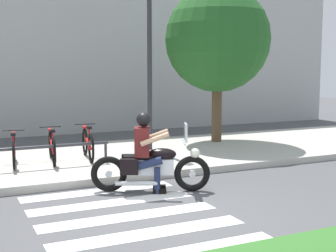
{
  "coord_description": "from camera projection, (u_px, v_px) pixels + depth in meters",
  "views": [
    {
      "loc": [
        -2.79,
        -6.42,
        2.21
      ],
      "look_at": [
        1.09,
        1.8,
        1.1
      ],
      "focal_mm": 49.92,
      "sensor_mm": 36.0,
      "label": 1
    }
  ],
  "objects": [
    {
      "name": "crosswalk_stripe_1",
      "position": [
        151.0,
        233.0,
        6.33
      ],
      "size": [
        2.8,
        0.4,
        0.01
      ],
      "primitive_type": "cube",
      "color": "white",
      "rests_on": "ground"
    },
    {
      "name": "bicycle_3",
      "position": [
        88.0,
        144.0,
        10.72
      ],
      "size": [
        0.48,
        1.64,
        0.79
      ],
      "color": "black",
      "rests_on": "sidewalk"
    },
    {
      "name": "bicycle_1",
      "position": [
        14.0,
        150.0,
        10.03
      ],
      "size": [
        0.48,
        1.59,
        0.74
      ],
      "color": "black",
      "rests_on": "sidewalk"
    },
    {
      "name": "bicycle_2",
      "position": [
        52.0,
        147.0,
        10.37
      ],
      "size": [
        0.48,
        1.72,
        0.77
      ],
      "color": "black",
      "rests_on": "sidewalk"
    },
    {
      "name": "building_backdrop",
      "position": [
        36.0,
        31.0,
        15.67
      ],
      "size": [
        24.0,
        1.2,
        6.99
      ],
      "primitive_type": "cube",
      "color": "#ACACAC",
      "rests_on": "ground"
    },
    {
      "name": "tree_near_rack",
      "position": [
        218.0,
        40.0,
        13.08
      ],
      "size": [
        2.97,
        2.97,
        4.53
      ],
      "color": "brown",
      "rests_on": "ground"
    },
    {
      "name": "ground_plane",
      "position": [
        154.0,
        213.0,
        7.21
      ],
      "size": [
        48.0,
        48.0,
        0.0
      ],
      "primitive_type": "plane",
      "color": "#4C4C4F"
    },
    {
      "name": "motorcycle",
      "position": [
        151.0,
        166.0,
        8.44
      ],
      "size": [
        2.03,
        1.02,
        1.24
      ],
      "color": "black",
      "rests_on": "ground"
    },
    {
      "name": "crosswalk_stripe_2",
      "position": [
        130.0,
        216.0,
        7.04
      ],
      "size": [
        2.8,
        0.4,
        0.01
      ],
      "primitive_type": "cube",
      "color": "white",
      "rests_on": "ground"
    },
    {
      "name": "crosswalk_stripe_4",
      "position": [
        99.0,
        191.0,
        8.48
      ],
      "size": [
        2.8,
        0.4,
        0.01
      ],
      "primitive_type": "cube",
      "color": "white",
      "rests_on": "ground"
    },
    {
      "name": "sidewalk",
      "position": [
        83.0,
        161.0,
        10.97
      ],
      "size": [
        24.0,
        4.4,
        0.15
      ],
      "primitive_type": "cube",
      "color": "#B7B2A8",
      "rests_on": "ground"
    },
    {
      "name": "street_lamp",
      "position": [
        150.0,
        46.0,
        11.8
      ],
      "size": [
        0.28,
        0.28,
        4.67
      ],
      "color": "#2D2D33",
      "rests_on": "ground"
    },
    {
      "name": "rider",
      "position": [
        147.0,
        146.0,
        8.39
      ],
      "size": [
        0.75,
        0.69,
        1.45
      ],
      "color": "#591919",
      "rests_on": "ground"
    },
    {
      "name": "bike_rack",
      "position": [
        38.0,
        149.0,
        9.7
      ],
      "size": [
        3.04,
        0.07,
        0.49
      ],
      "color": "#333338",
      "rests_on": "sidewalk"
    },
    {
      "name": "crosswalk_stripe_3",
      "position": [
        113.0,
        203.0,
        7.76
      ],
      "size": [
        2.8,
        0.4,
        0.01
      ],
      "primitive_type": "cube",
      "color": "white",
      "rests_on": "ground"
    }
  ]
}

